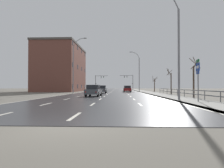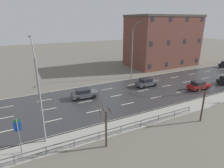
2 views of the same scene
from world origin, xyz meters
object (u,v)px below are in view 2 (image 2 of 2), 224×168
object	(u,v)px
highway_sign	(18,132)
brick_building	(162,41)
car_distant	(198,85)
street_lamp_left_bank	(133,52)
car_near_left	(84,93)
car_mid_centre	(147,82)
street_lamp_foreground	(39,95)

from	to	relation	value
highway_sign	brick_building	distance (m)	43.21
car_distant	highway_sign	bearing A→B (deg)	-79.82
street_lamp_left_bank	car_near_left	distance (m)	14.81
car_mid_centre	brick_building	size ratio (longest dim) A/B	0.22
street_lamp_foreground	car_near_left	bearing A→B (deg)	140.43
street_lamp_foreground	street_lamp_left_bank	xyz separation A→B (m)	(-14.82, 20.07, 0.51)
car_distant	brick_building	world-z (taller)	brick_building
street_lamp_left_bank	car_distant	bearing A→B (deg)	30.46
car_distant	car_mid_centre	size ratio (longest dim) A/B	1.01
highway_sign	car_distant	world-z (taller)	highway_sign
highway_sign	car_mid_centre	distance (m)	24.00
street_lamp_left_bank	car_distant	world-z (taller)	street_lamp_left_bank
car_distant	brick_building	distance (m)	20.74
highway_sign	car_mid_centre	size ratio (longest dim) A/B	0.87
highway_sign	brick_building	size ratio (longest dim) A/B	0.19
car_near_left	highway_sign	bearing A→B (deg)	-41.22
street_lamp_left_bank	brick_building	xyz separation A→B (m)	(-7.11, 14.06, 0.93)
car_near_left	car_mid_centre	xyz separation A→B (m)	(-0.02, 12.18, 0.00)
car_distant	car_mid_centre	xyz separation A→B (m)	(-5.54, -7.24, 0.00)
highway_sign	car_distant	bearing A→B (deg)	98.57
highway_sign	car_near_left	xyz separation A→B (m)	(-9.90, 9.62, -1.49)
highway_sign	car_distant	distance (m)	29.42
street_lamp_foreground	highway_sign	distance (m)	3.73
car_mid_centre	street_lamp_foreground	bearing A→B (deg)	-65.77
car_near_left	street_lamp_left_bank	bearing A→B (deg)	117.91
car_mid_centre	street_lamp_left_bank	bearing A→B (deg)	174.59
street_lamp_left_bank	brick_building	bearing A→B (deg)	116.81
street_lamp_left_bank	highway_sign	size ratio (longest dim) A/B	3.22
street_lamp_foreground	car_mid_centre	bearing A→B (deg)	114.56
street_lamp_left_bank	car_mid_centre	distance (m)	7.62
street_lamp_foreground	car_near_left	size ratio (longest dim) A/B	2.50
street_lamp_foreground	street_lamp_left_bank	world-z (taller)	street_lamp_left_bank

